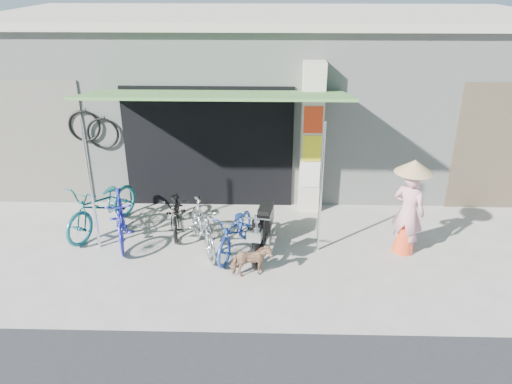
{
  "coord_description": "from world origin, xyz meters",
  "views": [
    {
      "loc": [
        0.01,
        -6.92,
        4.59
      ],
      "look_at": [
        -0.2,
        1.0,
        1.0
      ],
      "focal_mm": 35.0,
      "sensor_mm": 36.0,
      "label": 1
    }
  ],
  "objects_px": {
    "street_dog": "(251,261)",
    "nun": "(409,208)",
    "bike_teal": "(103,206)",
    "bike_navy": "(236,231)",
    "bike_silver": "(203,227)",
    "bike_black": "(176,211)",
    "bike_blue": "(121,219)",
    "moped": "(263,228)"
  },
  "relations": [
    {
      "from": "bike_teal",
      "to": "bike_blue",
      "type": "bearing_deg",
      "value": -22.83
    },
    {
      "from": "moped",
      "to": "bike_silver",
      "type": "bearing_deg",
      "value": -167.73
    },
    {
      "from": "bike_navy",
      "to": "bike_silver",
      "type": "bearing_deg",
      "value": -167.66
    },
    {
      "from": "street_dog",
      "to": "moped",
      "type": "distance_m",
      "value": 0.88
    },
    {
      "from": "bike_teal",
      "to": "street_dog",
      "type": "xyz_separation_m",
      "value": [
        2.83,
        -1.49,
        -0.23
      ]
    },
    {
      "from": "bike_black",
      "to": "moped",
      "type": "xyz_separation_m",
      "value": [
        1.64,
        -0.68,
        0.02
      ]
    },
    {
      "from": "bike_silver",
      "to": "street_dog",
      "type": "distance_m",
      "value": 1.2
    },
    {
      "from": "bike_silver",
      "to": "moped",
      "type": "distance_m",
      "value": 1.05
    },
    {
      "from": "bike_blue",
      "to": "bike_black",
      "type": "xyz_separation_m",
      "value": [
        0.91,
        0.51,
        -0.07
      ]
    },
    {
      "from": "bike_blue",
      "to": "nun",
      "type": "relative_size",
      "value": 0.91
    },
    {
      "from": "bike_navy",
      "to": "nun",
      "type": "xyz_separation_m",
      "value": [
        2.95,
        0.09,
        0.44
      ]
    },
    {
      "from": "nun",
      "to": "bike_navy",
      "type": "bearing_deg",
      "value": 38.04
    },
    {
      "from": "bike_black",
      "to": "bike_blue",
      "type": "bearing_deg",
      "value": -159.17
    },
    {
      "from": "bike_blue",
      "to": "nun",
      "type": "distance_m",
      "value": 5.04
    },
    {
      "from": "bike_blue",
      "to": "moped",
      "type": "bearing_deg",
      "value": -19.13
    },
    {
      "from": "moped",
      "to": "nun",
      "type": "bearing_deg",
      "value": 9.44
    },
    {
      "from": "bike_black",
      "to": "moped",
      "type": "height_order",
      "value": "moped"
    },
    {
      "from": "bike_blue",
      "to": "bike_silver",
      "type": "distance_m",
      "value": 1.51
    },
    {
      "from": "bike_teal",
      "to": "bike_navy",
      "type": "height_order",
      "value": "bike_teal"
    },
    {
      "from": "bike_black",
      "to": "bike_navy",
      "type": "bearing_deg",
      "value": -42.11
    },
    {
      "from": "bike_navy",
      "to": "nun",
      "type": "height_order",
      "value": "nun"
    },
    {
      "from": "bike_black",
      "to": "street_dog",
      "type": "distance_m",
      "value": 2.13
    },
    {
      "from": "bike_silver",
      "to": "moped",
      "type": "xyz_separation_m",
      "value": [
        1.05,
        0.05,
        -0.04
      ]
    },
    {
      "from": "bike_black",
      "to": "bike_teal",
      "type": "bearing_deg",
      "value": 173.34
    },
    {
      "from": "street_dog",
      "to": "bike_silver",
      "type": "bearing_deg",
      "value": 32.23
    },
    {
      "from": "moped",
      "to": "bike_navy",
      "type": "bearing_deg",
      "value": -159.21
    },
    {
      "from": "moped",
      "to": "nun",
      "type": "height_order",
      "value": "nun"
    },
    {
      "from": "bike_teal",
      "to": "street_dog",
      "type": "height_order",
      "value": "bike_teal"
    },
    {
      "from": "moped",
      "to": "nun",
      "type": "distance_m",
      "value": 2.52
    },
    {
      "from": "bike_teal",
      "to": "bike_navy",
      "type": "bearing_deg",
      "value": 6.36
    },
    {
      "from": "moped",
      "to": "street_dog",
      "type": "bearing_deg",
      "value": -91.88
    },
    {
      "from": "bike_teal",
      "to": "bike_black",
      "type": "bearing_deg",
      "value": 24.35
    },
    {
      "from": "bike_black",
      "to": "bike_silver",
      "type": "bearing_deg",
      "value": -59.68
    },
    {
      "from": "bike_silver",
      "to": "bike_blue",
      "type": "bearing_deg",
      "value": 149.5
    },
    {
      "from": "bike_silver",
      "to": "bike_navy",
      "type": "height_order",
      "value": "bike_silver"
    },
    {
      "from": "bike_silver",
      "to": "bike_black",
      "type": "bearing_deg",
      "value": 106.94
    },
    {
      "from": "bike_blue",
      "to": "street_dog",
      "type": "distance_m",
      "value": 2.6
    },
    {
      "from": "bike_teal",
      "to": "street_dog",
      "type": "distance_m",
      "value": 3.21
    },
    {
      "from": "street_dog",
      "to": "nun",
      "type": "height_order",
      "value": "nun"
    },
    {
      "from": "bike_silver",
      "to": "nun",
      "type": "xyz_separation_m",
      "value": [
        3.53,
        0.05,
        0.39
      ]
    },
    {
      "from": "bike_blue",
      "to": "nun",
      "type": "xyz_separation_m",
      "value": [
        5.03,
        -0.18,
        0.38
      ]
    },
    {
      "from": "bike_black",
      "to": "nun",
      "type": "relative_size",
      "value": 0.88
    }
  ]
}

